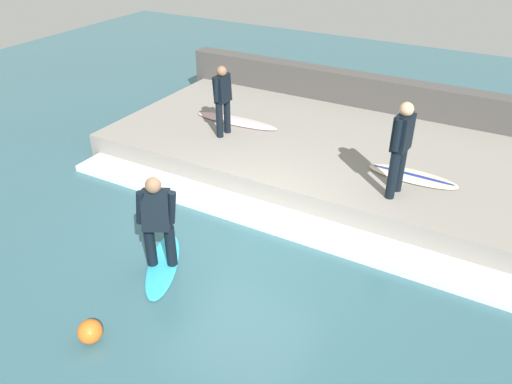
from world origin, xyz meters
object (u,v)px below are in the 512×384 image
surfboard_riding (163,265)px  surfer_riding (157,218)px  surfboard_waiting_near (236,121)px  surfer_waiting_near (223,97)px  surfboard_waiting_far (413,176)px  marker_buoy (90,332)px  surfer_waiting_far (401,144)px

surfboard_riding → surfer_riding: (-0.00, -0.00, 0.89)m
surfboard_waiting_near → surfer_waiting_near: bearing=-171.1°
surfer_riding → surfboard_waiting_near: 4.69m
surfboard_waiting_far → surfboard_riding: bearing=143.4°
surfer_waiting_near → surfboard_waiting_near: bearing=8.9°
surfer_waiting_near → surfboard_waiting_far: bearing=-88.9°
surfboard_waiting_near → marker_buoy: surfboard_waiting_near is taller
surfer_waiting_near → surfboard_waiting_near: size_ratio=0.72×
surfer_waiting_far → surfboard_waiting_far: size_ratio=1.01×
surfer_waiting_near → surfboard_waiting_near: surfer_waiting_near is taller
surfer_waiting_near → surfer_waiting_far: surfer_waiting_far is taller
surfer_waiting_near → surfboard_waiting_near: 1.09m
surfboard_riding → surfboard_waiting_near: bearing=16.8°
surfboard_riding → marker_buoy: (-1.65, -0.13, 0.13)m
marker_buoy → surfboard_waiting_far: bearing=-26.4°
surfboard_waiting_near → marker_buoy: (-6.13, -1.48, -0.37)m
surfboard_waiting_far → surfboard_waiting_near: bearing=81.4°
surfer_waiting_near → surfboard_waiting_far: surfer_waiting_near is taller
surfboard_waiting_near → marker_buoy: bearing=-166.4°
surfer_riding → surfer_waiting_near: bearing=18.2°
surfboard_waiting_near → marker_buoy: size_ratio=6.54×
surfer_waiting_near → surfer_waiting_far: (-0.66, -3.93, 0.10)m
surfboard_riding → surfer_waiting_near: surfer_waiting_near is taller
marker_buoy → surfer_waiting_far: bearing=-28.4°
surfer_riding → surfboard_waiting_far: surfer_riding is taller
surfer_riding → marker_buoy: bearing=-175.4°
surfboard_waiting_near → surfboard_riding: bearing=-163.2°
surfboard_waiting_near → marker_buoy: 6.31m
surfer_riding → marker_buoy: surfer_riding is taller
surfboard_riding → marker_buoy: size_ratio=5.14×
surfer_riding → surfboard_riding: bearing=26.6°
surfboard_waiting_near → surfboard_waiting_far: (-0.63, -4.20, 0.00)m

